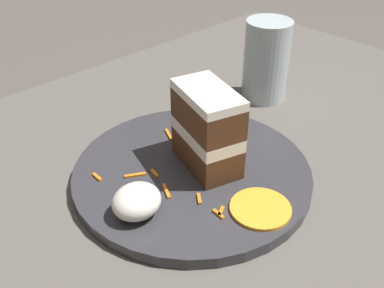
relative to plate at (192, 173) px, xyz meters
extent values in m
plane|color=#4C4742|center=(-0.05, -0.05, -0.03)|extent=(6.00, 6.00, 0.00)
cube|color=#56514C|center=(-0.05, -0.05, -0.02)|extent=(1.29, 0.87, 0.02)
cylinder|color=#333338|center=(0.00, 0.00, 0.00)|extent=(0.31, 0.31, 0.02)
cube|color=#4C2D19|center=(0.02, -0.01, 0.03)|extent=(0.08, 0.11, 0.04)
cube|color=white|center=(0.02, -0.01, 0.06)|extent=(0.08, 0.11, 0.02)
cube|color=#4C2D19|center=(0.02, -0.01, 0.08)|extent=(0.08, 0.11, 0.04)
cube|color=white|center=(0.02, -0.01, 0.11)|extent=(0.08, 0.11, 0.01)
ellipsoid|color=white|center=(-0.10, -0.02, 0.03)|extent=(0.06, 0.05, 0.04)
cylinder|color=orange|center=(0.00, -0.11, 0.01)|extent=(0.07, 0.07, 0.00)
cube|color=orange|center=(-0.03, -0.08, 0.01)|extent=(0.02, 0.01, 0.00)
cube|color=orange|center=(0.10, 0.00, 0.01)|extent=(0.01, 0.02, 0.00)
cube|color=orange|center=(-0.06, 0.04, 0.01)|extent=(0.03, 0.02, 0.00)
cube|color=orange|center=(-0.10, 0.07, 0.01)|extent=(0.00, 0.02, 0.00)
cube|color=orange|center=(-0.06, -0.01, 0.01)|extent=(0.02, 0.03, 0.00)
cube|color=orange|center=(-0.04, -0.05, 0.01)|extent=(0.01, 0.02, 0.00)
cube|color=orange|center=(-0.04, 0.02, 0.01)|extent=(0.01, 0.02, 0.00)
cube|color=orange|center=(0.03, 0.08, 0.01)|extent=(0.02, 0.03, 0.00)
cube|color=orange|center=(-0.04, -0.08, 0.01)|extent=(0.01, 0.02, 0.00)
cylinder|color=silver|center=(0.24, 0.08, 0.06)|extent=(0.07, 0.07, 0.13)
cylinder|color=silver|center=(0.24, 0.08, 0.02)|extent=(0.07, 0.07, 0.05)
camera|label=1|loc=(-0.32, -0.33, 0.36)|focal=42.00mm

